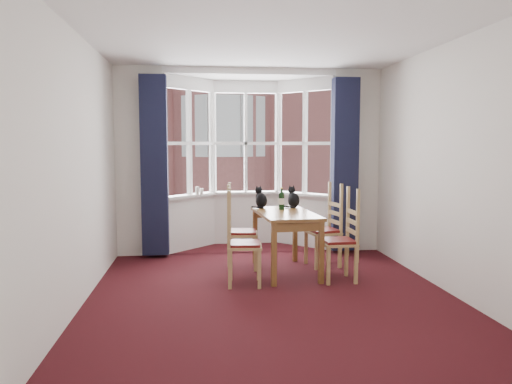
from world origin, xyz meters
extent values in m
plane|color=black|center=(0.00, 0.00, 0.00)|extent=(4.50, 4.50, 0.00)
plane|color=white|center=(0.00, 0.00, 2.80)|extent=(4.50, 4.50, 0.00)
plane|color=silver|center=(-2.00, 0.00, 1.40)|extent=(0.00, 4.50, 4.50)
plane|color=silver|center=(2.00, 0.00, 1.40)|extent=(0.00, 4.50, 4.50)
plane|color=silver|center=(0.00, -2.25, 1.40)|extent=(4.00, 0.00, 4.00)
cube|color=silver|center=(-1.65, 2.25, 1.40)|extent=(0.70, 0.12, 2.80)
cube|color=silver|center=(1.65, 2.25, 1.40)|extent=(0.70, 0.12, 2.80)
cube|color=#171A34|center=(-1.42, 2.07, 1.35)|extent=(0.38, 0.22, 2.60)
cube|color=#171A34|center=(1.42, 2.07, 1.35)|extent=(0.38, 0.22, 2.60)
cube|color=brown|center=(0.33, 0.98, 0.77)|extent=(0.77, 1.32, 0.04)
cube|color=brown|center=(0.08, 0.38, 0.38)|extent=(0.06, 0.06, 0.75)
cube|color=brown|center=(-0.01, 1.54, 0.38)|extent=(0.06, 0.06, 0.75)
cube|color=brown|center=(0.66, 0.42, 0.38)|extent=(0.06, 0.06, 0.75)
cube|color=brown|center=(0.57, 1.58, 0.38)|extent=(0.06, 0.06, 0.75)
cube|color=tan|center=(-0.25, 0.49, 0.48)|extent=(0.44, 0.45, 0.06)
cube|color=#510F0D|center=(-0.25, 0.49, 0.49)|extent=(0.39, 0.41, 0.03)
cube|color=tan|center=(-0.21, 1.28, 0.48)|extent=(0.44, 0.46, 0.06)
cube|color=#510F0D|center=(-0.21, 1.28, 0.49)|extent=(0.40, 0.41, 0.03)
cube|color=tan|center=(0.89, 0.53, 0.48)|extent=(0.41, 0.43, 0.06)
cube|color=#510F0D|center=(0.89, 0.53, 0.49)|extent=(0.37, 0.39, 0.03)
cube|color=tan|center=(0.89, 1.27, 0.48)|extent=(0.47, 0.49, 0.06)
cube|color=#510F0D|center=(0.89, 1.27, 0.49)|extent=(0.42, 0.44, 0.03)
ellipsoid|color=black|center=(0.07, 1.46, 0.89)|extent=(0.23, 0.26, 0.21)
sphere|color=black|center=(0.04, 1.52, 1.02)|extent=(0.13, 0.13, 0.10)
cone|color=black|center=(0.01, 1.51, 1.07)|extent=(0.05, 0.05, 0.04)
cone|color=black|center=(0.06, 1.53, 1.07)|extent=(0.05, 0.05, 0.04)
ellipsoid|color=black|center=(0.52, 1.44, 0.89)|extent=(0.20, 0.24, 0.21)
sphere|color=black|center=(0.50, 1.51, 1.02)|extent=(0.12, 0.12, 0.10)
cone|color=black|center=(0.48, 1.50, 1.07)|extent=(0.04, 0.04, 0.04)
cone|color=black|center=(0.53, 1.51, 1.07)|extent=(0.04, 0.04, 0.04)
cylinder|color=black|center=(0.31, 1.24, 0.90)|extent=(0.08, 0.08, 0.21)
sphere|color=black|center=(0.31, 1.24, 1.00)|extent=(0.07, 0.07, 0.07)
cylinder|color=black|center=(0.31, 1.24, 1.04)|extent=(0.03, 0.03, 0.09)
cylinder|color=gold|center=(0.31, 1.24, 1.08)|extent=(0.03, 0.03, 0.02)
cylinder|color=silver|center=(0.31, 1.24, 0.90)|extent=(0.08, 0.08, 0.08)
cylinder|color=white|center=(-0.81, 2.60, 0.93)|extent=(0.06, 0.06, 0.12)
cylinder|color=white|center=(-0.74, 2.63, 0.92)|extent=(0.06, 0.06, 0.09)
plane|color=#333335|center=(0.00, 32.25, -6.00)|extent=(80.00, 80.00, 0.00)
cube|color=#A35954|center=(0.00, 14.25, 1.00)|extent=(18.00, 6.00, 14.00)
cylinder|color=#A35954|center=(0.00, 11.25, 1.00)|extent=(3.20, 3.20, 14.00)
camera|label=1|loc=(-0.78, -5.29, 1.67)|focal=35.00mm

